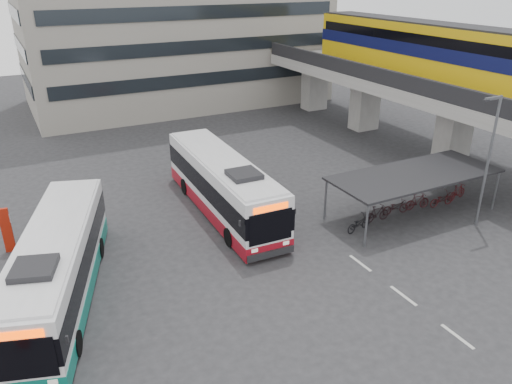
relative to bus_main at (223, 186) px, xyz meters
name	(u,v)px	position (x,y,z in m)	size (l,w,h in m)	color
ground	(317,276)	(1.08, -8.29, -1.67)	(120.00, 120.00, 0.00)	#28282B
viaduct	(415,68)	(18.08, 4.24, 4.56)	(8.00, 32.00, 9.68)	gray
bike_shelter	(412,191)	(9.55, -5.29, -0.23)	(10.00, 4.00, 2.54)	#595B60
road_markings	(403,296)	(3.58, -11.29, -1.67)	(0.15, 7.60, 0.01)	beige
bus_main	(223,186)	(0.00, 0.00, 0.00)	(3.07, 12.28, 3.61)	white
bus_teal	(58,266)	(-9.66, -4.56, -0.06)	(6.08, 11.93, 3.47)	white
pedestrian	(264,216)	(0.99, -3.19, -0.75)	(0.67, 0.44, 1.84)	black
lamp_post	(488,155)	(11.72, -8.09, 2.51)	(1.29, 0.17, 7.34)	#595B60
sign_totem_mid	(33,309)	(-10.90, -6.85, -0.30)	(0.58, 0.18, 2.67)	#AA1B0A
sign_totem_north	(7,230)	(-11.44, 0.82, -0.43)	(0.52, 0.23, 2.40)	#AA1B0A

